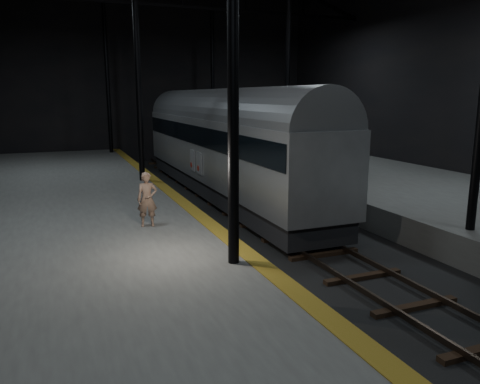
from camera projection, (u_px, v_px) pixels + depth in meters
ground at (293, 238)px, 16.46m from camera, size 44.00×44.00×0.00m
platform_left at (66, 251)px, 13.62m from camera, size 9.00×43.80×1.00m
platform_right at (456, 206)px, 19.09m from camera, size 9.00×43.80×1.00m
tactile_strip at (205, 220)px, 15.07m from camera, size 0.50×43.80×0.01m
track at (293, 236)px, 16.44m from camera, size 2.40×43.00×0.24m
train at (222, 139)px, 22.64m from camera, size 2.88×19.23×5.14m
woman at (147, 199)px, 14.21m from camera, size 0.67×0.50×1.67m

